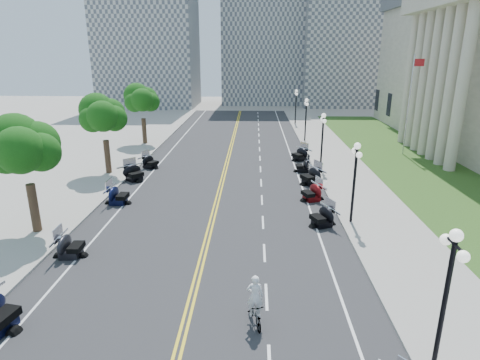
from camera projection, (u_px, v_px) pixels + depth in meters
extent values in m
plane|color=gray|center=(204.00, 252.00, 21.21)|extent=(160.00, 160.00, 0.00)
cube|color=#333335|center=(220.00, 190.00, 30.74)|extent=(16.00, 90.00, 0.01)
cube|color=yellow|center=(218.00, 190.00, 30.74)|extent=(0.12, 90.00, 0.00)
cube|color=yellow|center=(221.00, 190.00, 30.73)|extent=(0.12, 90.00, 0.00)
cube|color=white|center=(303.00, 191.00, 30.52)|extent=(0.12, 90.00, 0.00)
cube|color=white|center=(137.00, 189.00, 30.96)|extent=(0.12, 90.00, 0.00)
cube|color=white|center=(266.00, 297.00, 17.29)|extent=(0.12, 2.00, 0.00)
cube|color=white|center=(264.00, 253.00, 21.10)|extent=(0.12, 2.00, 0.00)
cube|color=white|center=(263.00, 222.00, 24.91)|extent=(0.12, 2.00, 0.00)
cube|color=white|center=(262.00, 200.00, 28.72)|extent=(0.12, 2.00, 0.00)
cube|color=white|center=(261.00, 183.00, 32.53)|extent=(0.12, 2.00, 0.00)
cube|color=white|center=(260.00, 169.00, 36.34)|extent=(0.12, 2.00, 0.00)
cube|color=white|center=(260.00, 158.00, 40.16)|extent=(0.12, 2.00, 0.00)
cube|color=white|center=(260.00, 149.00, 43.97)|extent=(0.12, 2.00, 0.00)
cube|color=white|center=(259.00, 141.00, 47.78)|extent=(0.12, 2.00, 0.00)
cube|color=white|center=(259.00, 135.00, 51.59)|extent=(0.12, 2.00, 0.00)
cube|color=white|center=(259.00, 129.00, 55.40)|extent=(0.12, 2.00, 0.00)
cube|color=white|center=(258.00, 125.00, 59.21)|extent=(0.12, 2.00, 0.00)
cube|color=white|center=(258.00, 120.00, 63.02)|extent=(0.12, 2.00, 0.00)
cube|color=white|center=(258.00, 116.00, 66.84)|extent=(0.12, 2.00, 0.00)
cube|color=white|center=(258.00, 113.00, 70.65)|extent=(0.12, 2.00, 0.00)
cube|color=#9E9991|center=(358.00, 191.00, 30.36)|extent=(5.00, 90.00, 0.15)
cube|color=#9E9991|center=(85.00, 188.00, 31.08)|extent=(5.00, 90.00, 0.15)
cube|color=#356023|center=(412.00, 164.00, 37.75)|extent=(9.00, 60.00, 0.10)
cube|color=gray|center=(148.00, 37.00, 76.99)|extent=(18.00, 14.00, 26.00)
cube|color=gray|center=(262.00, 28.00, 81.35)|extent=(16.00, 12.00, 30.00)
cube|color=gray|center=(353.00, 48.00, 79.08)|extent=(20.00, 14.00, 22.00)
imported|color=#A51414|center=(255.00, 312.00, 15.42)|extent=(0.92, 1.76, 1.02)
imported|color=silver|center=(255.00, 281.00, 15.00)|extent=(0.64, 0.42, 1.77)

